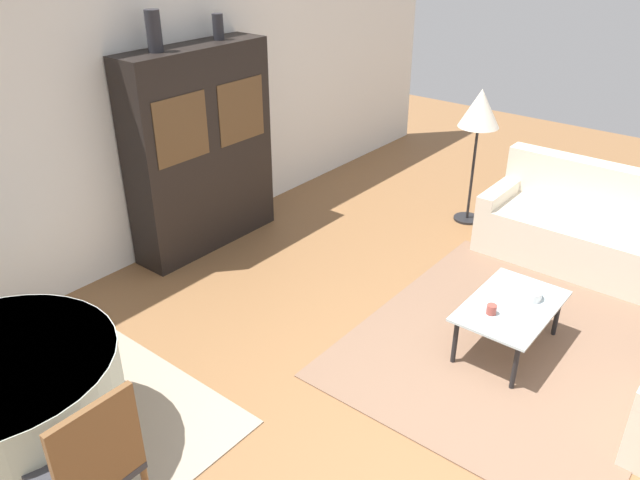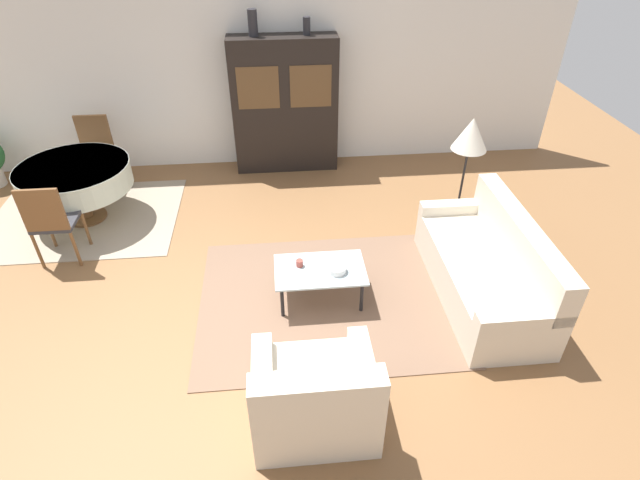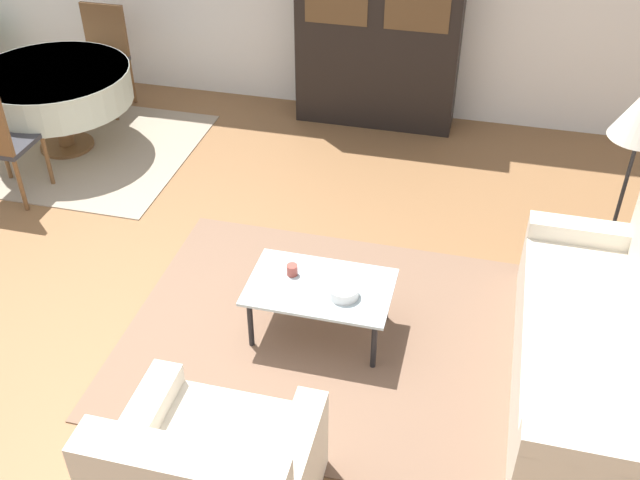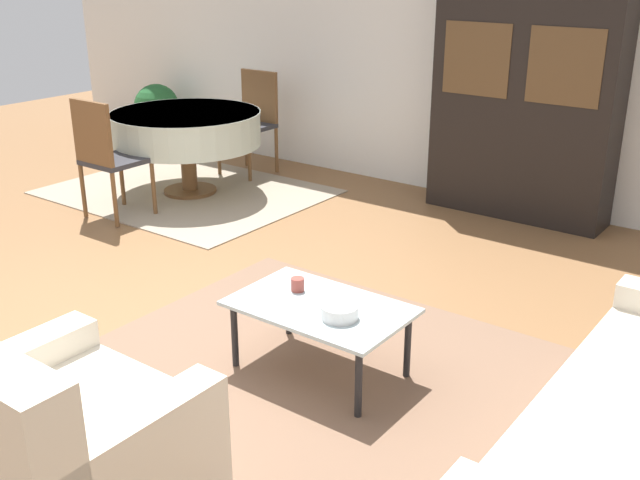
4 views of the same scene
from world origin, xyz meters
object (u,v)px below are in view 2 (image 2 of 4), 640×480
at_px(display_cabinet, 285,106).
at_px(floor_lamp, 471,137).
at_px(dining_table, 75,177).
at_px(vase_short, 307,26).
at_px(armchair, 315,397).
at_px(dining_chair_far, 95,148).
at_px(bowl, 337,269).
at_px(couch, 487,270).
at_px(dining_chair_near, 51,219).
at_px(coffee_table, 320,272).
at_px(vase_tall, 253,23).
at_px(cup, 300,263).

distance_m(display_cabinet, floor_lamp, 2.74).
xyz_separation_m(dining_table, vase_short, (2.96, 1.23, 1.41)).
bearing_deg(armchair, dining_chair_far, 122.61).
relative_size(dining_chair_far, bowl, 5.31).
bearing_deg(dining_table, bowl, -31.88).
bearing_deg(couch, bowl, 89.23).
bearing_deg(bowl, dining_chair_near, 161.98).
distance_m(coffee_table, dining_table, 3.38).
distance_m(bowl, vase_tall, 3.58).
bearing_deg(vase_short, armchair, -93.82).
bearing_deg(coffee_table, cup, 161.02).
distance_m(dining_chair_near, cup, 2.78).
bearing_deg(vase_tall, armchair, -84.95).
relative_size(coffee_table, dining_chair_near, 0.92).
relative_size(dining_table, dining_chair_near, 1.35).
relative_size(floor_lamp, bowl, 7.53).
bearing_deg(cup, bowl, -19.13).
height_order(armchair, bowl, armchair).
relative_size(couch, bowl, 10.57).
relative_size(dining_table, floor_lamp, 0.95).
bearing_deg(armchair, vase_tall, 95.05).
xyz_separation_m(dining_chair_near, bowl, (3.01, -0.98, -0.14)).
xyz_separation_m(couch, coffee_table, (-1.71, 0.08, 0.04)).
bearing_deg(cup, dining_table, 146.58).
height_order(dining_table, bowl, dining_table).
height_order(couch, dining_chair_far, dining_chair_far).
distance_m(vase_tall, vase_short, 0.70).
xyz_separation_m(coffee_table, cup, (-0.20, 0.07, 0.08)).
distance_m(couch, vase_short, 3.89).
bearing_deg(vase_short, dining_table, -157.49).
relative_size(armchair, coffee_table, 1.04).
relative_size(vase_tall, vase_short, 1.47).
height_order(coffee_table, cup, cup).
bearing_deg(floor_lamp, vase_short, 133.95).
distance_m(dining_chair_far, floor_lamp, 4.95).
height_order(coffee_table, dining_chair_far, dining_chair_far).
xyz_separation_m(dining_chair_near, dining_chair_far, (0.00, 1.78, 0.00)).
bearing_deg(coffee_table, bowl, -19.30).
height_order(bowl, vase_tall, vase_tall).
height_order(cup, bowl, cup).
height_order(floor_lamp, bowl, floor_lamp).
relative_size(dining_chair_near, dining_chair_far, 1.00).
xyz_separation_m(couch, dining_chair_near, (-4.56, 1.00, 0.25)).
xyz_separation_m(armchair, display_cabinet, (-0.03, 4.50, 0.64)).
bearing_deg(dining_chair_far, floor_lamp, 162.75).
bearing_deg(bowl, display_cabinet, 96.82).
height_order(bowl, vase_short, vase_short).
bearing_deg(display_cabinet, bowl, -83.18).
bearing_deg(armchair, couch, 36.07).
bearing_deg(floor_lamp, dining_chair_far, 162.75).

